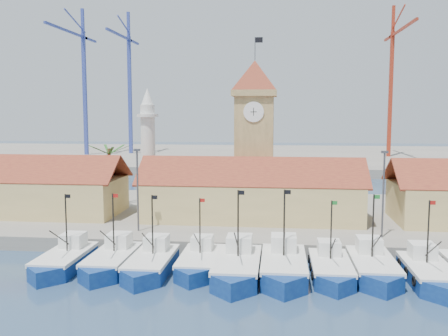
# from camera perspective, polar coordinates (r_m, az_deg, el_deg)

# --- Properties ---
(ground) EXTENTS (400.00, 400.00, 0.00)m
(ground) POSITION_cam_1_polar(r_m,az_deg,el_deg) (42.90, 1.69, -13.29)
(ground) COLOR navy
(ground) RESTS_ON ground
(quay) EXTENTS (140.00, 32.00, 1.50)m
(quay) POSITION_cam_1_polar(r_m,az_deg,el_deg) (65.80, 3.35, -5.64)
(quay) COLOR gray
(quay) RESTS_ON ground
(terminal) EXTENTS (240.00, 80.00, 2.00)m
(terminal) POSITION_cam_1_polar(r_m,az_deg,el_deg) (150.91, 4.99, 1.25)
(terminal) COLOR gray
(terminal) RESTS_ON ground
(boat_0) EXTENTS (3.53, 9.68, 7.32)m
(boat_0) POSITION_cam_1_polar(r_m,az_deg,el_deg) (48.93, -17.88, -10.17)
(boat_0) COLOR navy
(boat_0) RESTS_ON ground
(boat_1) EXTENTS (3.57, 9.79, 7.41)m
(boat_1) POSITION_cam_1_polar(r_m,az_deg,el_deg) (47.61, -12.78, -10.47)
(boat_1) COLOR navy
(boat_1) RESTS_ON ground
(boat_2) EXTENTS (3.58, 9.80, 7.41)m
(boat_2) POSITION_cam_1_polar(r_m,az_deg,el_deg) (46.10, -8.40, -10.94)
(boat_2) COLOR navy
(boat_2) RESTS_ON ground
(boat_3) EXTENTS (3.38, 9.25, 7.00)m
(boat_3) POSITION_cam_1_polar(r_m,az_deg,el_deg) (46.28, -2.92, -10.86)
(boat_3) COLOR navy
(boat_3) RESTS_ON ground
(boat_4) EXTENTS (3.90, 10.69, 8.09)m
(boat_4) POSITION_cam_1_polar(r_m,az_deg,el_deg) (44.39, 1.50, -11.46)
(boat_4) COLOR navy
(boat_4) RESTS_ON ground
(boat_5) EXTENTS (3.91, 10.72, 8.11)m
(boat_5) POSITION_cam_1_polar(r_m,az_deg,el_deg) (44.81, 6.84, -11.33)
(boat_5) COLOR navy
(boat_5) RESTS_ON ground
(boat_6) EXTENTS (3.44, 9.43, 7.14)m
(boat_6) POSITION_cam_1_polar(r_m,az_deg,el_deg) (45.31, 12.15, -11.36)
(boat_6) COLOR navy
(boat_6) RESTS_ON ground
(boat_7) EXTENTS (3.70, 10.13, 7.66)m
(boat_7) POSITION_cam_1_polar(r_m,az_deg,el_deg) (46.41, 16.72, -10.99)
(boat_7) COLOR navy
(boat_7) RESTS_ON ground
(boat_8) EXTENTS (3.58, 9.80, 7.41)m
(boat_8) POSITION_cam_1_polar(r_m,az_deg,el_deg) (46.39, 22.43, -11.25)
(boat_8) COLOR navy
(boat_8) RESTS_ON ground
(hall_left) EXTENTS (31.20, 10.13, 7.61)m
(hall_left) POSITION_cam_1_polar(r_m,az_deg,el_deg) (70.55, -23.78, -2.68)
(hall_left) COLOR #D7BC76
(hall_left) RESTS_ON quay
(hall_center) EXTENTS (27.04, 10.13, 7.61)m
(hall_center) POSITION_cam_1_polar(r_m,az_deg,el_deg) (61.26, 3.18, -3.45)
(hall_center) COLOR #D7BC76
(hall_center) RESTS_ON quay
(clock_tower) EXTENTS (5.80, 5.80, 22.70)m
(clock_tower) POSITION_cam_1_polar(r_m,az_deg,el_deg) (66.40, 3.50, 4.23)
(clock_tower) COLOR tan
(clock_tower) RESTS_ON quay
(minaret) EXTENTS (3.00, 3.00, 16.30)m
(minaret) POSITION_cam_1_polar(r_m,az_deg,el_deg) (70.81, -8.66, 2.49)
(minaret) COLOR silver
(minaret) RESTS_ON quay
(palm_tree) EXTENTS (5.60, 5.03, 8.39)m
(palm_tree) POSITION_cam_1_polar(r_m,az_deg,el_deg) (70.68, -12.95, -0.44)
(palm_tree) COLOR brown
(palm_tree) RESTS_ON quay
(lamp_posts) EXTENTS (80.70, 0.25, 9.03)m
(lamp_posts) POSITION_cam_1_polar(r_m,az_deg,el_deg) (52.95, 3.28, -2.28)
(lamp_posts) COLOR #3F3F44
(lamp_posts) RESTS_ON quay
(crane_blue_far) EXTENTS (1.00, 34.05, 42.15)m
(crane_blue_far) POSITION_cam_1_polar(r_m,az_deg,el_deg) (152.02, -15.91, 10.31)
(crane_blue_far) COLOR #324299
(crane_blue_far) RESTS_ON terminal
(crane_blue_near) EXTENTS (1.00, 29.59, 42.11)m
(crane_blue_near) POSITION_cam_1_polar(r_m,az_deg,el_deg) (154.33, -10.86, 10.23)
(crane_blue_near) COLOR #324299
(crane_blue_near) RESTS_ON terminal
(crane_red_right) EXTENTS (1.00, 34.81, 41.66)m
(crane_red_right) POSITION_cam_1_polar(r_m,az_deg,el_deg) (147.29, 18.72, 10.27)
(crane_red_right) COLOR #9D2C18
(crane_red_right) RESTS_ON terminal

